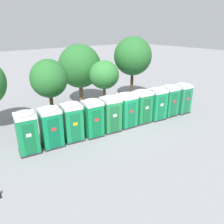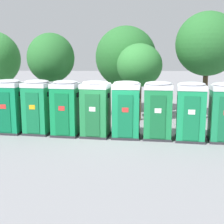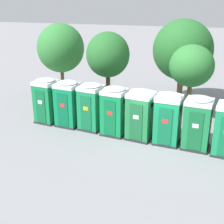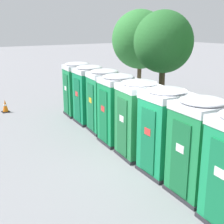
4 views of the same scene
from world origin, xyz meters
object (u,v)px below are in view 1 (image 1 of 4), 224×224
(portapotty_3, at_px, (93,118))
(portapotty_9, at_px, (182,98))
(street_tree_2, at_px, (104,75))
(portapotty_4, at_px, (111,114))
(street_tree_3, at_px, (49,79))
(portapotty_2, at_px, (72,121))
(portapotty_8, at_px, (169,100))
(portapotty_1, at_px, (51,127))
(portapotty_6, at_px, (142,106))
(portapotty_5, at_px, (127,110))
(street_tree_4, at_px, (133,56))
(portapotty_0, at_px, (27,132))
(portapotty_7, at_px, (157,103))
(street_tree_0, at_px, (80,66))

(portapotty_3, distance_m, portapotty_9, 8.33)
(street_tree_2, bearing_deg, portapotty_4, -120.35)
(portapotty_9, xyz_separation_m, street_tree_3, (-9.62, 4.47, 2.19))
(portapotty_2, bearing_deg, portapotty_8, -7.79)
(portapotty_1, relative_size, street_tree_3, 0.52)
(portapotty_6, height_order, street_tree_3, street_tree_3)
(street_tree_2, bearing_deg, portapotty_5, -101.36)
(portapotty_5, bearing_deg, portapotty_4, 174.39)
(portapotty_1, height_order, portapotty_5, same)
(street_tree_3, relative_size, street_tree_4, 0.80)
(portapotty_9, distance_m, street_tree_3, 10.83)
(street_tree_4, bearing_deg, portapotty_5, -136.05)
(portapotty_9, bearing_deg, street_tree_2, 135.70)
(street_tree_4, bearing_deg, portapotty_1, -159.75)
(portapotty_4, relative_size, street_tree_4, 0.42)
(portapotty_1, xyz_separation_m, street_tree_2, (6.27, 3.11, 1.79))
(portapotty_2, xyz_separation_m, portapotty_4, (2.74, -0.45, -0.00))
(portapotty_0, xyz_separation_m, portapotty_7, (9.63, -1.28, -0.00))
(street_tree_4, bearing_deg, portapotty_7, -110.78)
(portapotty_0, bearing_deg, portapotty_7, -7.56)
(portapotty_9, bearing_deg, portapotty_4, 172.15)
(portapotty_1, bearing_deg, street_tree_2, 26.34)
(portapotty_5, xyz_separation_m, street_tree_3, (-4.13, 3.66, 2.19))
(portapotty_1, bearing_deg, portapotty_8, -7.33)
(portapotty_1, distance_m, street_tree_3, 3.94)
(portapotty_2, distance_m, portapotty_5, 4.16)
(portapotty_7, distance_m, portapotty_9, 2.78)
(portapotty_5, xyz_separation_m, portapotty_7, (2.74, -0.43, -0.00))
(portapotty_0, distance_m, portapotty_3, 4.16)
(portapotty_6, relative_size, portapotty_7, 1.00)
(portapotty_6, height_order, portapotty_7, same)
(portapotty_1, bearing_deg, portapotty_6, -7.02)
(portapotty_2, xyz_separation_m, portapotty_9, (9.62, -1.40, -0.00))
(portapotty_2, xyz_separation_m, street_tree_0, (4.16, 5.95, 2.23))
(street_tree_4, bearing_deg, portapotty_6, -125.02)
(portapotty_0, relative_size, portapotty_6, 1.00)
(portapotty_3, bearing_deg, portapotty_6, -6.20)
(portapotty_3, relative_size, street_tree_0, 0.46)
(portapotty_2, xyz_separation_m, portapotty_7, (6.87, -1.02, -0.00))
(portapotty_5, bearing_deg, portapotty_3, 173.85)
(portapotty_6, relative_size, street_tree_0, 0.46)
(portapotty_4, bearing_deg, portapotty_7, -7.87)
(street_tree_4, bearing_deg, portapotty_4, -144.32)
(portapotty_1, height_order, portapotty_7, same)
(portapotty_0, relative_size, portapotty_7, 1.00)
(portapotty_3, xyz_separation_m, portapotty_9, (8.25, -1.11, -0.00))
(portapotty_4, bearing_deg, portapotty_3, 173.31)
(portapotty_7, bearing_deg, portapotty_0, 172.44)
(portapotty_7, relative_size, street_tree_4, 0.42)
(portapotty_3, height_order, portapotty_7, same)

